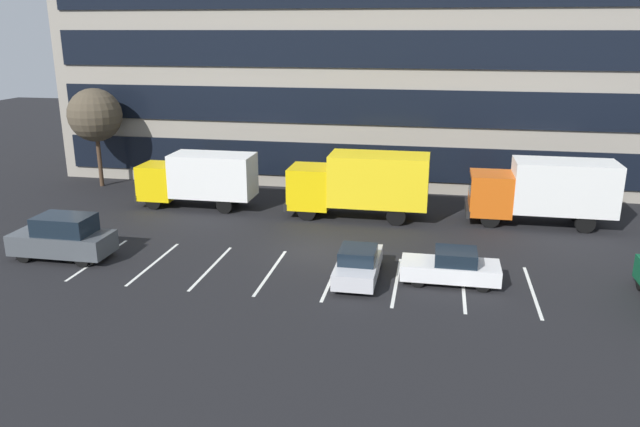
# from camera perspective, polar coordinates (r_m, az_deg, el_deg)

# --- Properties ---
(ground_plane) EXTENTS (120.00, 120.00, 0.00)m
(ground_plane) POSITION_cam_1_polar(r_m,az_deg,el_deg) (30.02, -0.50, -3.51)
(ground_plane) COLOR black
(office_building) EXTENTS (41.94, 11.96, 14.40)m
(office_building) POSITION_cam_1_polar(r_m,az_deg,el_deg) (46.00, 3.99, 12.75)
(office_building) COLOR gray
(office_building) RESTS_ON ground_plane
(lot_markings) EXTENTS (19.74, 5.40, 0.01)m
(lot_markings) POSITION_cam_1_polar(r_m,az_deg,el_deg) (27.27, -1.75, -5.65)
(lot_markings) COLOR silver
(lot_markings) RESTS_ON ground_plane
(box_truck_yellow_all) EXTENTS (8.01, 2.65, 3.71)m
(box_truck_yellow_all) POSITION_cam_1_polar(r_m,az_deg,el_deg) (34.83, 3.82, 2.93)
(box_truck_yellow_all) COLOR yellow
(box_truck_yellow_all) RESTS_ON ground_plane
(box_truck_yellow) EXTENTS (7.12, 2.36, 3.30)m
(box_truck_yellow) POSITION_cam_1_polar(r_m,az_deg,el_deg) (37.61, -11.17, 3.32)
(box_truck_yellow) COLOR yellow
(box_truck_yellow) RESTS_ON ground_plane
(box_truck_orange) EXTENTS (7.78, 2.58, 3.61)m
(box_truck_orange) POSITION_cam_1_polar(r_m,az_deg,el_deg) (35.65, 20.13, 2.15)
(box_truck_orange) COLOR #D85914
(box_truck_orange) RESTS_ON ground_plane
(sedan_silver) EXTENTS (1.73, 4.14, 1.48)m
(sedan_silver) POSITION_cam_1_polar(r_m,az_deg,el_deg) (26.54, 3.58, -4.71)
(sedan_silver) COLOR silver
(sedan_silver) RESTS_ON ground_plane
(suv_charcoal) EXTENTS (4.66, 1.97, 2.11)m
(suv_charcoal) POSITION_cam_1_polar(r_m,az_deg,el_deg) (31.21, -22.76, -2.08)
(suv_charcoal) COLOR #474C51
(suv_charcoal) RESTS_ON ground_plane
(sedan_white) EXTENTS (4.14, 1.73, 1.48)m
(sedan_white) POSITION_cam_1_polar(r_m,az_deg,el_deg) (26.74, 12.10, -4.90)
(sedan_white) COLOR white
(sedan_white) RESTS_ON ground_plane
(bare_tree) EXTENTS (3.55, 3.55, 6.66)m
(bare_tree) POSITION_cam_1_polar(r_m,az_deg,el_deg) (44.18, -20.19, 8.56)
(bare_tree) COLOR #473323
(bare_tree) RESTS_ON ground_plane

